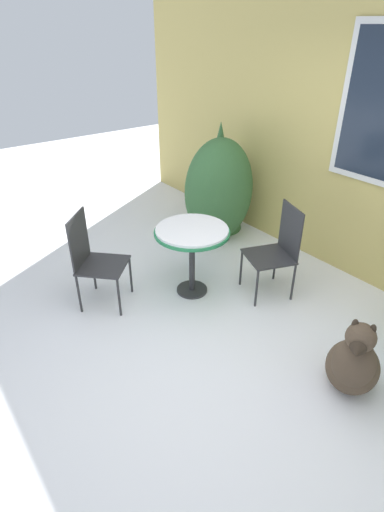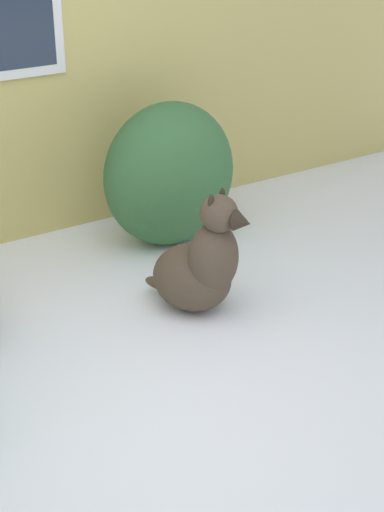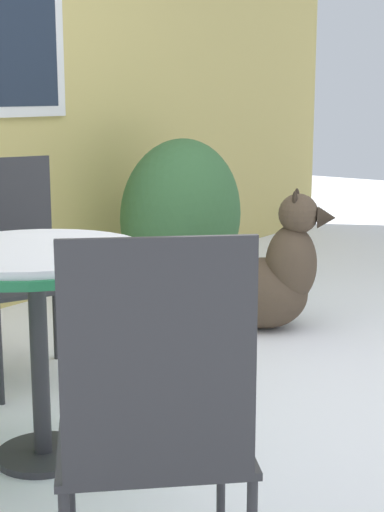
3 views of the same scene
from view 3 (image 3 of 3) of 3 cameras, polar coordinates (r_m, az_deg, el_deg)
The scene contains 6 objects.
ground_plane at distance 3.22m, azimuth 8.74°, elevation -10.96°, with size 16.00×16.00×0.00m, color white.
shrub_middle at distance 4.91m, azimuth -0.73°, elevation 2.93°, with size 0.92×0.64×0.96m.
patio_table at distance 2.63m, azimuth -11.26°, elevation -1.66°, with size 0.75×0.75×0.74m.
patio_chair_near_table at distance 3.50m, azimuth -12.44°, elevation -0.39°, with size 0.57×0.57×0.96m.
patio_chair_far_side at distance 1.79m, azimuth -2.74°, elevation -11.96°, with size 0.62×0.62×0.96m.
dog at distance 4.18m, azimuth 6.04°, elevation -1.58°, with size 0.55×0.67×0.75m.
Camera 3 is at (-2.63, -1.37, 1.24)m, focal length 55.00 mm.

